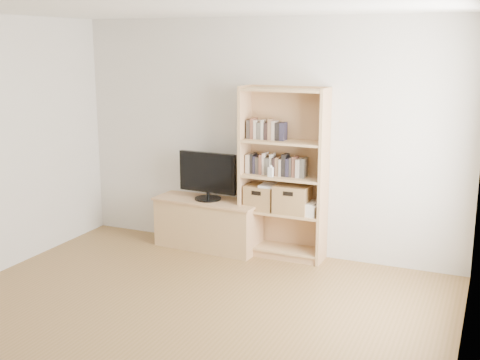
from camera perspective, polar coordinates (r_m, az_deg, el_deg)
The scene contains 14 objects.
floor at distance 4.96m, azimuth -8.67°, elevation -15.20°, with size 4.50×5.00×0.01m, color brown.
back_wall at distance 6.70m, azimuth 2.34°, elevation 4.09°, with size 4.50×0.02×2.60m, color beige.
right_wall at distance 3.82m, azimuth 20.61°, elevation -3.48°, with size 0.02×5.00×2.60m, color beige.
ceiling at distance 4.39m, azimuth -9.86°, elevation 16.33°, with size 4.50×5.00×0.01m, color white.
tv_stand at distance 6.97m, azimuth -3.02°, elevation -4.24°, with size 1.20×0.45×0.55m, color tan.
bookshelf at distance 6.52m, azimuth 4.10°, elevation 0.57°, with size 0.94×0.33×1.88m, color tan.
television at distance 6.82m, azimuth -3.08°, elevation 0.41°, with size 0.71×0.05×0.55m, color black.
books_row_mid at distance 6.52m, azimuth 4.18°, elevation 1.39°, with size 0.83×0.16×0.22m, color #AF9D8C.
books_row_upper at distance 6.53m, azimuth 2.50°, elevation 4.75°, with size 0.38×0.14×0.20m, color #AF9D8C.
baby_monitor at distance 6.45m, azimuth 2.92°, elevation 0.75°, with size 0.06×0.04×0.11m, color white.
basket_left at distance 6.66m, azimuth 2.03°, elevation -1.62°, with size 0.33×0.27×0.27m, color #997245.
basket_right at distance 6.54m, azimuth 5.00°, elevation -1.79°, with size 0.37×0.30×0.30m, color #997245.
laptop at distance 6.56m, azimuth 3.34°, elevation -0.56°, with size 0.32×0.22×0.03m, color silver.
magazine_stack at distance 6.50m, azimuth 6.72°, elevation -2.78°, with size 0.17×0.25×0.12m, color silver.
Camera 1 is at (2.38, -3.68, 2.32)m, focal length 45.00 mm.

